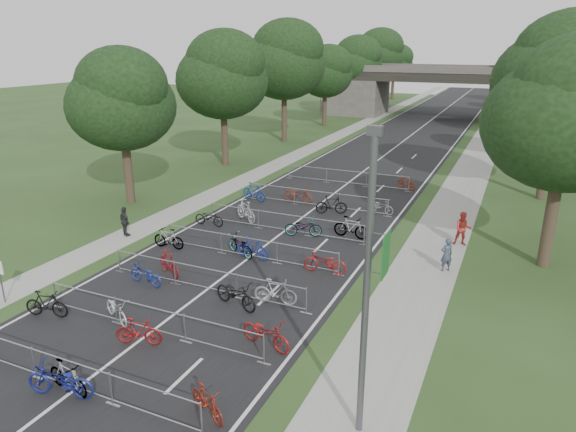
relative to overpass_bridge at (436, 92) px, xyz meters
The scene contains 56 objects.
ground 65.10m from the overpass_bridge, 90.00° to the right, with size 200.00×200.00×0.00m, color #2A401B.
road 15.41m from the overpass_bridge, 90.00° to the right, with size 11.00×140.00×0.01m, color black.
sidewalk_right 17.36m from the overpass_bridge, 61.93° to the right, with size 3.00×140.00×0.01m, color gray.
sidewalk_left 17.14m from the overpass_bridge, 116.57° to the right, with size 2.00×140.00×0.01m, color gray.
lane_markings 15.41m from the overpass_bridge, 90.00° to the right, with size 0.12×140.00×0.00m, color silver.
overpass_bridge is the anchor object (origin of this frame).
lamppost 63.55m from the overpass_bridge, 82.47° to the right, with size 0.61×0.65×8.21m.
park_sign 62.41m from the overpass_bridge, 96.26° to the right, with size 0.45×0.06×1.83m.
tree_left_0 50.47m from the overpass_bridge, 103.07° to the right, with size 6.72×6.72×10.25m.
tree_right_0 50.91m from the overpass_bridge, 75.05° to the right, with size 7.17×7.17×10.93m.
tree_left_1 38.97m from the overpass_bridge, 107.08° to the right, with size 7.56×7.56×11.53m.
tree_right_1 39.56m from the overpass_bridge, 70.53° to the right, with size 8.18×8.18×12.47m.
tree_left_2 27.92m from the overpass_bridge, 114.44° to the right, with size 8.40×8.40×12.81m.
tree_right_2 28.39m from the overpass_bridge, 62.40° to the right, with size 6.16×6.16×9.39m.
tree_left_3 17.59m from the overpass_bridge, 131.07° to the right, with size 6.72×6.72×10.25m.
tree_right_3 18.82m from the overpass_bridge, 44.93° to the right, with size 7.17×7.17×10.93m.
tree_left_4 12.05m from the overpass_bridge, behind, with size 7.56×7.56×11.53m.
tree_right_4 13.86m from the overpass_bridge, ahead, with size 8.18×8.18×12.47m.
tree_left_5 16.44m from the overpass_bridge, 136.20° to the left, with size 8.40×8.40×12.81m.
tree_right_5 17.23m from the overpass_bridge, 39.82° to the left, with size 6.16×6.16×9.39m.
tree_left_6 25.77m from the overpass_bridge, 116.43° to the left, with size 6.72×6.72×10.25m.
tree_right_6 26.62m from the overpass_bridge, 60.25° to the left, with size 7.17×7.17×10.93m.
barrier_row_0 65.07m from the overpass_bridge, 90.00° to the right, with size 9.70×0.08×1.10m.
barrier_row_1 61.47m from the overpass_bridge, 90.00° to the right, with size 9.70×0.08×1.10m.
barrier_row_2 57.88m from the overpass_bridge, 90.00° to the right, with size 9.70×0.08×1.10m.
barrier_row_3 54.08m from the overpass_bridge, 90.00° to the right, with size 9.70×0.08×1.10m.
barrier_row_4 50.09m from the overpass_bridge, 90.00° to the right, with size 9.70×0.08×1.10m.
barrier_row_5 45.10m from the overpass_bridge, 90.00° to the right, with size 9.70×0.08×1.10m.
barrier_row_6 39.11m from the overpass_bridge, 90.00° to the right, with size 9.70×0.08×1.10m.
bike_1 65.15m from the overpass_bridge, 90.05° to the right, with size 0.49×1.73×1.04m, color #9FA1A7.
bike_2 65.40m from the overpass_bridge, 90.09° to the right, with size 0.74×2.12×1.11m, color navy.
bike_3 64.49m from the overpass_bridge, 86.17° to the right, with size 0.46×1.61×0.97m, color maroon.
bike_4 62.32m from the overpass_bridge, 93.96° to the right, with size 0.50×1.76×1.06m, color black.
bike_5 61.34m from the overpass_bridge, 91.54° to the right, with size 0.64×1.82×0.96m, color #B4B5BC.
bike_6 62.24m from the overpass_bridge, 89.85° to the right, with size 0.47×1.68×1.01m, color maroon.
bike_7 60.71m from the overpass_bridge, 86.01° to the right, with size 0.71×2.04×1.07m, color maroon.
bike_8 58.48m from the overpass_bridge, 92.63° to the right, with size 0.63×1.81×0.95m, color navy.
bike_9 57.23m from the overpass_bridge, 92.35° to the right, with size 0.53×1.87×1.13m, color maroon.
bike_10 58.56m from the overpass_bridge, 88.16° to the right, with size 0.75×2.16×1.13m, color black.
bike_11 57.76m from the overpass_bridge, 86.83° to the right, with size 0.50×1.78×1.07m, color #97989E.
bike_12 54.79m from the overpass_bridge, 94.51° to the right, with size 0.50×1.77×1.06m, color #9FA1A7.
bike_13 53.93m from the overpass_bridge, 90.58° to the right, with size 0.69×1.99×1.04m, color #9FA1A7.
bike_14 54.02m from the overpass_bridge, 89.78° to the right, with size 0.51×1.81×1.09m, color navy.
bike_15 54.27m from the overpass_bridge, 85.83° to the right, with size 0.70×2.00×1.05m, color maroon.
bike_16 51.05m from the overpass_bridge, 94.84° to the right, with size 0.64×1.83×0.96m, color black.
bike_17 49.40m from the overpass_bridge, 93.22° to the right, with size 0.59×2.10×1.26m, color #BABAC2.
bike_18 50.22m from the overpass_bridge, 88.58° to the right, with size 0.70×2.00×1.05m, color #9FA1A7.
bike_19 49.54m from the overpass_bridge, 85.75° to the right, with size 0.55×1.96×1.18m, color #9FA1A7.
bike_20 45.63m from the overpass_bridge, 95.42° to the right, with size 0.55×1.95×1.17m, color navy.
bike_21 44.61m from the overpass_bridge, 91.91° to the right, with size 0.72×2.07×1.09m, color maroon.
bike_22 46.00m from the overpass_bridge, 88.35° to the right, with size 0.54×1.92×1.15m, color black.
bike_23 44.87m from the overpass_bridge, 84.80° to the right, with size 0.60×1.72×0.90m, color #95959C.
bike_27 38.79m from the overpass_bridge, 83.62° to the right, with size 0.46×1.63×0.98m, color maroon.
pedestrian_a 52.38m from the overpass_bridge, 80.20° to the right, with size 0.58×0.38×1.59m, color #353D4F.
pedestrian_b 48.88m from the overpass_bridge, 79.14° to the right, with size 0.86×0.67×1.78m, color #A02922.
pedestrian_c 54.66m from the overpass_bridge, 97.89° to the right, with size 0.97×0.40×1.65m, color #252527.
Camera 1 is at (11.22, -9.10, 9.93)m, focal length 32.00 mm.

